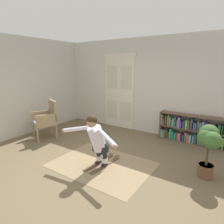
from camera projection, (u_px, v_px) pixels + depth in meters
The scene contains 10 objects.
ground_plane at pixel (95, 164), 4.22m from camera, with size 7.20×7.20×0.00m, color brown.
back_wall at pixel (147, 86), 5.99m from camera, with size 6.00×0.10×2.90m, color beige.
side_wall_left at pixel (24, 87), 5.84m from camera, with size 0.10×6.00×2.90m, color beige.
double_door at pixel (119, 91), 6.52m from camera, with size 1.22×0.05×2.45m.
rug at pixel (102, 164), 4.17m from camera, with size 2.06×1.51×0.01m, color #8D7655.
bookshelf at pixel (191, 131), 5.30m from camera, with size 1.72×0.30×0.78m.
wicker_chair at pixel (47, 118), 5.64m from camera, with size 0.79×0.79×1.10m.
potted_plant at pixel (209, 143), 3.55m from camera, with size 0.42×0.49×1.02m.
skis_pair at pixel (103, 163), 4.19m from camera, with size 0.34×0.91×0.07m.
person_skier at pixel (96, 138), 3.90m from camera, with size 1.46×0.62×1.07m.
Camera 1 is at (2.44, -3.00, 2.05)m, focal length 31.29 mm.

